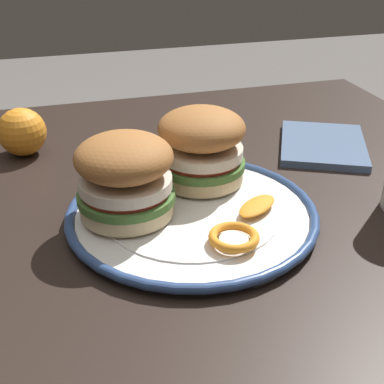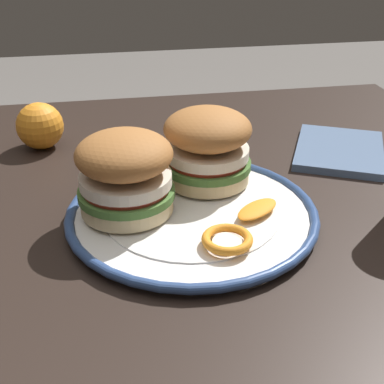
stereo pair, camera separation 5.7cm
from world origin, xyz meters
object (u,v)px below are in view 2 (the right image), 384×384
(dining_table, at_px, (220,314))
(sandwich_half_left, at_px, (125,172))
(dinner_plate, at_px, (192,213))
(sandwich_half_right, at_px, (207,145))
(whole_orange, at_px, (40,126))

(dining_table, distance_m, sandwich_half_left, 0.21)
(dining_table, relative_size, dinner_plate, 3.53)
(dinner_plate, relative_size, sandwich_half_right, 1.93)
(dining_table, xyz_separation_m, dinner_plate, (-0.06, -0.02, 0.11))
(dining_table, height_order, sandwich_half_left, sandwich_half_left)
(dinner_plate, bearing_deg, sandwich_half_left, -98.35)
(dining_table, relative_size, whole_orange, 14.77)
(dining_table, relative_size, sandwich_half_right, 6.80)
(sandwich_half_left, xyz_separation_m, sandwich_half_right, (-0.06, 0.11, 0.00))
(dinner_plate, relative_size, sandwich_half_left, 2.00)
(dinner_plate, bearing_deg, dining_table, 21.83)
(dinner_plate, xyz_separation_m, sandwich_half_right, (-0.07, 0.03, 0.06))
(dinner_plate, bearing_deg, sandwich_half_right, 154.82)
(dining_table, bearing_deg, sandwich_half_left, -125.05)
(dining_table, xyz_separation_m, sandwich_half_right, (-0.13, 0.01, 0.17))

